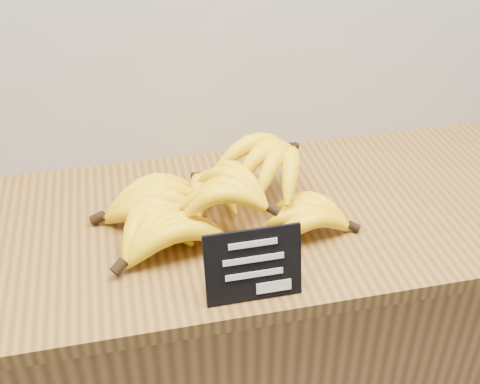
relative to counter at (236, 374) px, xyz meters
The scene contains 4 objects.
counter is the anchor object (origin of this frame).
counter_top 0.47m from the counter, ahead, with size 1.34×0.54×0.03m, color brown.
chalkboard_sign 0.59m from the counter, 94.16° to the right, with size 0.16×0.01×0.13m, color black.
banana_pile 0.53m from the counter, 169.88° to the right, with size 0.49×0.35×0.12m.
Camera 1 is at (-0.08, 1.82, 1.64)m, focal length 45.00 mm.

